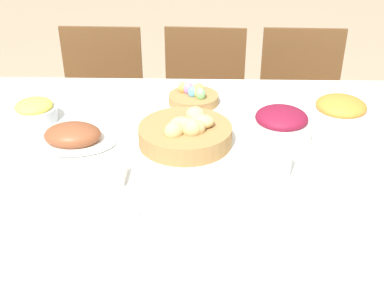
# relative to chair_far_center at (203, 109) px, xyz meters

# --- Properties ---
(dining_table) EXTENTS (1.84, 1.14, 0.76)m
(dining_table) POSITION_rel_chair_far_center_xyz_m (-0.02, -0.88, -0.09)
(dining_table) COLOR silver
(dining_table) RESTS_ON ground
(chair_far_center) EXTENTS (0.44, 0.44, 0.87)m
(chair_far_center) POSITION_rel_chair_far_center_xyz_m (0.00, 0.00, 0.00)
(chair_far_center) COLOR brown
(chair_far_center) RESTS_ON ground
(chair_far_left) EXTENTS (0.43, 0.43, 0.87)m
(chair_far_left) POSITION_rel_chair_far_center_xyz_m (-0.54, 0.00, 0.00)
(chair_far_left) COLOR brown
(chair_far_left) RESTS_ON ground
(chair_far_right) EXTENTS (0.43, 0.43, 0.87)m
(chair_far_right) POSITION_rel_chair_far_center_xyz_m (0.51, 0.00, 0.00)
(chair_far_right) COLOR brown
(chair_far_right) RESTS_ON ground
(bread_basket) EXTENTS (0.31, 0.31, 0.11)m
(bread_basket) POSITION_rel_chair_far_center_xyz_m (-0.06, -0.89, 0.33)
(bread_basket) COLOR #9E7542
(bread_basket) RESTS_ON dining_table
(egg_basket) EXTENTS (0.20, 0.20, 0.08)m
(egg_basket) POSITION_rel_chair_far_center_xyz_m (-0.04, -0.56, 0.31)
(egg_basket) COLOR #9E7542
(egg_basket) RESTS_ON dining_table
(ham_platter) EXTENTS (0.29, 0.20, 0.08)m
(ham_platter) POSITION_rel_chair_far_center_xyz_m (-0.43, -0.89, 0.31)
(ham_platter) COLOR silver
(ham_platter) RESTS_ON dining_table
(carrot_bowl) EXTENTS (0.21, 0.21, 0.10)m
(carrot_bowl) POSITION_rel_chair_far_center_xyz_m (0.49, -0.73, 0.33)
(carrot_bowl) COLOR silver
(carrot_bowl) RESTS_ON dining_table
(beet_salad_bowl) EXTENTS (0.21, 0.21, 0.11)m
(beet_salad_bowl) POSITION_rel_chair_far_center_xyz_m (0.26, -0.85, 0.34)
(beet_salad_bowl) COLOR silver
(beet_salad_bowl) RESTS_ON dining_table
(pineapple_bowl) EXTENTS (0.16, 0.16, 0.08)m
(pineapple_bowl) POSITION_rel_chair_far_center_xyz_m (-0.61, -0.73, 0.33)
(pineapple_bowl) COLOR silver
(pineapple_bowl) RESTS_ON dining_table
(dinner_plate) EXTENTS (0.26, 0.26, 0.01)m
(dinner_plate) POSITION_rel_chair_far_center_xyz_m (-0.01, -1.26, 0.29)
(dinner_plate) COLOR silver
(dinner_plate) RESTS_ON dining_table
(fork) EXTENTS (0.02, 0.18, 0.00)m
(fork) POSITION_rel_chair_far_center_xyz_m (-0.17, -1.26, 0.29)
(fork) COLOR silver
(fork) RESTS_ON dining_table
(knife) EXTENTS (0.02, 0.18, 0.00)m
(knife) POSITION_rel_chair_far_center_xyz_m (0.15, -1.26, 0.29)
(knife) COLOR silver
(knife) RESTS_ON dining_table
(spoon) EXTENTS (0.02, 0.18, 0.00)m
(spoon) POSITION_rel_chair_far_center_xyz_m (0.18, -1.26, 0.29)
(spoon) COLOR silver
(spoon) RESTS_ON dining_table
(drinking_cup) EXTENTS (0.07, 0.07, 0.10)m
(drinking_cup) POSITION_rel_chair_far_center_xyz_m (0.23, -1.07, 0.34)
(drinking_cup) COLOR silver
(drinking_cup) RESTS_ON dining_table
(butter_dish) EXTENTS (0.13, 0.08, 0.03)m
(butter_dish) POSITION_rel_chair_far_center_xyz_m (-0.29, -1.11, 0.30)
(butter_dish) COLOR silver
(butter_dish) RESTS_ON dining_table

